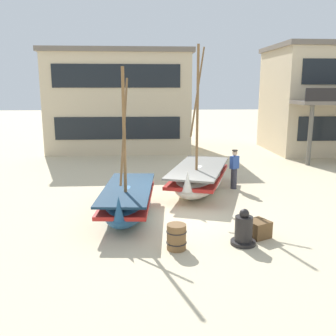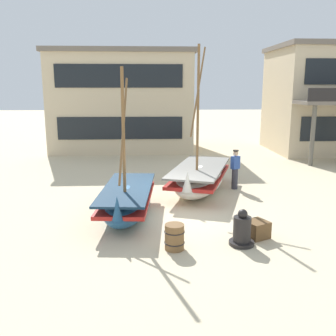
# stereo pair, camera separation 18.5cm
# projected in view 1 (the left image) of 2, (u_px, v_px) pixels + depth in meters

# --- Properties ---
(ground_plane) EXTENTS (120.00, 120.00, 0.00)m
(ground_plane) POSITION_uv_depth(u_px,v_px,m) (170.00, 214.00, 12.80)
(ground_plane) COLOR beige
(fishing_boat_near_left) EXTENTS (3.30, 5.15, 5.85)m
(fishing_boat_near_left) POSITION_uv_depth(u_px,v_px,m) (199.00, 178.00, 15.41)
(fishing_boat_near_left) COLOR silver
(fishing_boat_near_left) RESTS_ON ground
(fishing_boat_centre_large) EXTENTS (1.89, 4.39, 4.87)m
(fishing_boat_centre_large) POSITION_uv_depth(u_px,v_px,m) (128.00, 200.00, 12.44)
(fishing_boat_centre_large) COLOR #23517A
(fishing_boat_centre_large) RESTS_ON ground
(fisherman_by_hull) EXTENTS (0.42, 0.38, 1.68)m
(fisherman_by_hull) POSITION_uv_depth(u_px,v_px,m) (234.00, 170.00, 15.83)
(fisherman_by_hull) COLOR #33333D
(fisherman_by_hull) RESTS_ON ground
(capstan_winch) EXTENTS (0.70, 0.70, 1.02)m
(capstan_winch) POSITION_uv_depth(u_px,v_px,m) (244.00, 230.00, 10.25)
(capstan_winch) COLOR black
(capstan_winch) RESTS_ON ground
(wooden_barrel) EXTENTS (0.56, 0.56, 0.70)m
(wooden_barrel) POSITION_uv_depth(u_px,v_px,m) (176.00, 237.00, 9.94)
(wooden_barrel) COLOR brown
(wooden_barrel) RESTS_ON ground
(cargo_crate) EXTENTS (0.79, 0.79, 0.49)m
(cargo_crate) POSITION_uv_depth(u_px,v_px,m) (258.00, 229.00, 10.79)
(cargo_crate) COLOR brown
(cargo_crate) RESTS_ON ground
(harbor_building_main) EXTENTS (9.64, 6.45, 6.66)m
(harbor_building_main) POSITION_uv_depth(u_px,v_px,m) (120.00, 101.00, 26.00)
(harbor_building_main) COLOR beige
(harbor_building_main) RESTS_ON ground
(harbor_building_annex) EXTENTS (8.21, 8.17, 6.94)m
(harbor_building_annex) POSITION_uv_depth(u_px,v_px,m) (330.00, 99.00, 24.91)
(harbor_building_annex) COLOR beige
(harbor_building_annex) RESTS_ON ground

